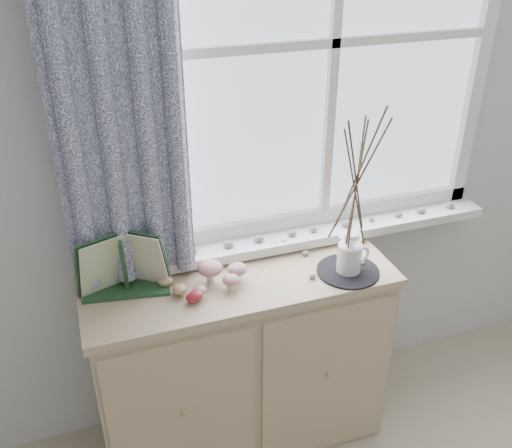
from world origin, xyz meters
name	(u,v)px	position (x,y,z in m)	size (l,w,h in m)	color
sideboard	(241,361)	(-0.15, 1.75, 0.43)	(1.20, 0.45, 0.85)	tan
botanical_book	(124,268)	(-0.57, 1.77, 0.98)	(0.36, 0.13, 0.25)	#1F4124
toadstool_cluster	(220,273)	(-0.23, 1.73, 0.90)	(0.22, 0.15, 0.09)	white
wooden_eggs	(180,289)	(-0.39, 1.72, 0.88)	(0.13, 0.17, 0.06)	tan
songbird_figurine	(276,247)	(0.04, 1.87, 0.88)	(0.11, 0.05, 0.06)	silver
crocheted_doily	(348,271)	(0.26, 1.65, 0.85)	(0.24, 0.24, 0.01)	black
twig_pitcher	(357,177)	(0.26, 1.65, 1.25)	(0.26, 0.26, 0.70)	white
sideboard_pebbles	(313,261)	(0.15, 1.75, 0.86)	(0.33, 0.23, 0.02)	gray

